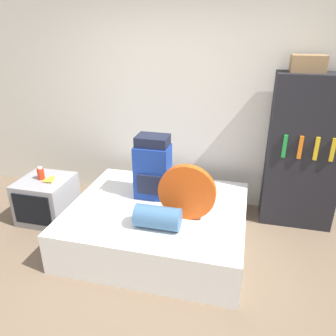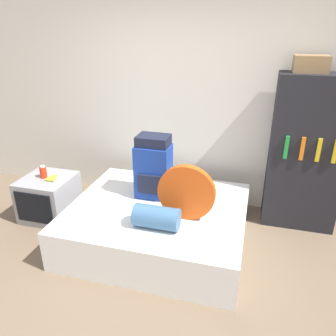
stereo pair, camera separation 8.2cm
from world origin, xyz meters
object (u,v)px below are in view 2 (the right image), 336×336
Objects in this scene: backpack at (153,168)px; television at (49,197)px; tent_bag at (186,193)px; sleeping_roll at (157,217)px; cardboard_box at (311,64)px; canister at (43,172)px; bookshelf at (306,154)px.

television is (-1.32, -0.09, -0.51)m from backpack.
tent_bag is 0.37m from sleeping_roll.
cardboard_box reaches higher than backpack.
cardboard_box reaches higher than canister.
canister is (-1.80, 0.29, -0.13)m from tent_bag.
cardboard_box reaches higher than tent_bag.
sleeping_roll reaches higher than television.
canister is (-1.58, 0.53, 0.05)m from sleeping_roll.
cardboard_box is at bearing 14.24° from television.
tent_bag is (0.45, -0.36, -0.06)m from backpack.
tent_bag is at bearing -136.47° from cardboard_box.
cardboard_box is at bearing 159.32° from bookshelf.
backpack is at bearing 140.94° from tent_bag.
sleeping_roll is 2.83× the size of canister.
television is at bearing -165.76° from cardboard_box.
cardboard_box is at bearing 43.98° from sleeping_roll.
tent_bag is at bearing 45.93° from sleeping_roll.
backpack is 1.24× the size of tent_bag.
canister is at bearing 161.52° from sleeping_roll.
television is 0.34× the size of bookshelf.
canister is 3.19m from cardboard_box.
backpack reaches higher than canister.
bookshelf reaches higher than canister.
bookshelf is at bearing -20.68° from cardboard_box.
canister is at bearing 160.61° from television.
sleeping_roll is 0.72× the size of television.
sleeping_roll is at bearing -136.02° from cardboard_box.
sleeping_roll is 1.66m from canister.
canister is at bearing -166.13° from cardboard_box.
bookshelf is at bearing 40.83° from sleeping_roll.
canister is (-0.03, 0.01, 0.33)m from television.
backpack is at bearing 3.14° from canister.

